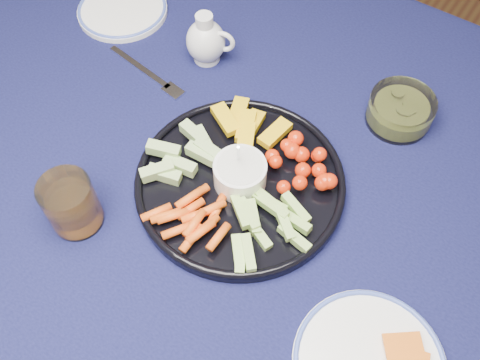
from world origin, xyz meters
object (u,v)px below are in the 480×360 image
Objects in this scene: dining_table at (218,173)px; creamer_pitcher at (206,41)px; crudite_platter at (239,180)px; juice_tumbler at (72,206)px; pickle_bowl at (400,111)px; side_plate_extra at (122,10)px.

dining_table is 16.59× the size of creamer_pitcher.
dining_table is at bearing 148.79° from crudite_platter.
crudite_platter reaches higher than creamer_pitcher.
crudite_platter is at bearing 48.18° from juice_tumbler.
pickle_bowl is (0.36, 0.06, -0.02)m from creamer_pitcher.
dining_table is 0.24m from creamer_pitcher.
creamer_pitcher reaches higher than juice_tumbler.
crudite_platter is 0.25m from juice_tumbler.
side_plate_extra is at bearing 123.03° from juice_tumbler.
side_plate_extra is (-0.43, 0.21, -0.01)m from crudite_platter.
creamer_pitcher is 0.56× the size of side_plate_extra.
dining_table is 18.00× the size of juice_tumbler.
creamer_pitcher is at bearing 136.01° from crudite_platter.
dining_table is at bearing -49.84° from creamer_pitcher.
dining_table is at bearing 69.47° from juice_tumbler.
crudite_platter reaches higher than pickle_bowl.
juice_tumbler reaches higher than dining_table.
juice_tumbler is (-0.17, -0.19, 0.02)m from crudite_platter.
side_plate_extra is at bearing 177.87° from creamer_pitcher.
side_plate_extra is at bearing 153.74° from crudite_platter.
dining_table is 0.14m from crudite_platter.
side_plate_extra reaches higher than dining_table.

